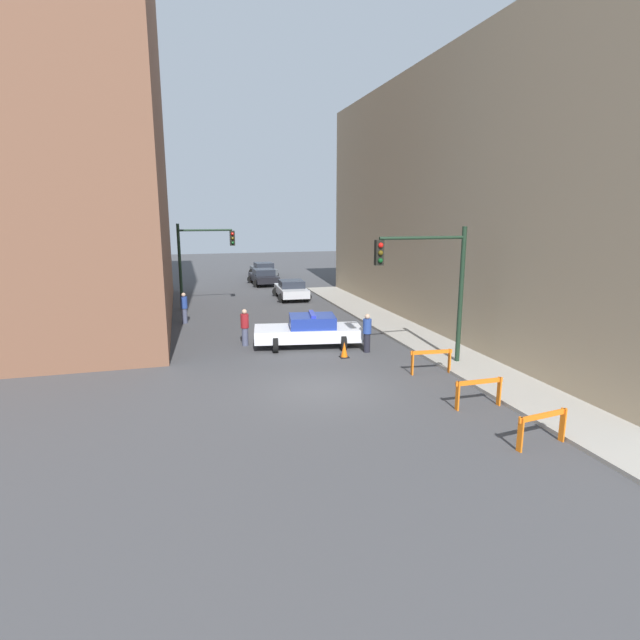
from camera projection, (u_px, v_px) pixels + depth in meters
ground_plane at (322, 388)px, 16.85m from camera, size 120.00×120.00×0.00m
sidewalk_right at (482, 371)px, 18.47m from camera, size 2.40×44.00×0.12m
building_corner_left at (9, 96)px, 24.47m from camera, size 14.00×20.00×22.91m
building_right at (523, 200)px, 26.55m from camera, size 12.00×28.00×13.03m
traffic_light_near at (434, 275)px, 18.57m from camera, size 3.64×0.35×5.20m
traffic_light_far at (198, 254)px, 30.28m from camera, size 3.44×0.35×5.20m
police_car at (309, 330)px, 22.04m from camera, size 4.94×2.84×1.52m
parked_car_near at (291, 289)px, 34.38m from camera, size 2.41×4.38×1.31m
parked_car_mid at (264, 277)px, 41.27m from camera, size 2.37×4.36×1.31m
parked_car_far at (264, 269)px, 46.59m from camera, size 2.41×4.38×1.31m
pedestrian_crossing at (245, 327)px, 22.13m from camera, size 0.49×0.49×1.66m
pedestrian_corner at (184, 307)px, 26.68m from camera, size 0.44×0.44×1.66m
pedestrian_sidewalk at (367, 332)px, 21.09m from camera, size 0.44×0.44×1.66m
barrier_front at (543, 424)px, 12.53m from camera, size 1.59×0.37×0.90m
barrier_mid at (479, 388)px, 15.05m from camera, size 1.60×0.17×0.90m
barrier_back at (431, 358)px, 18.26m from camera, size 1.60×0.30×0.90m
traffic_cone at (344, 350)px, 20.41m from camera, size 0.36×0.36×0.66m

